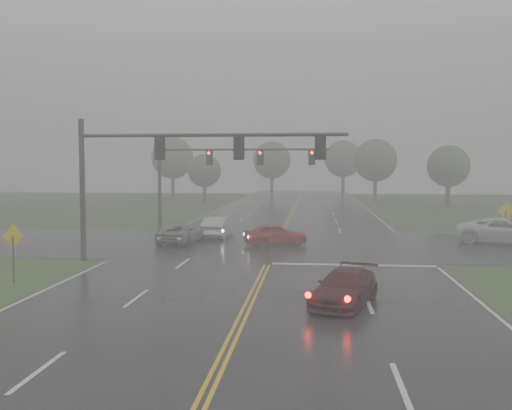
# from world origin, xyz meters

# --- Properties ---
(ground) EXTENTS (180.00, 180.00, 0.00)m
(ground) POSITION_xyz_m (0.00, 0.00, 0.00)
(ground) COLOR #28421C
(ground) RESTS_ON ground
(main_road) EXTENTS (18.00, 160.00, 0.02)m
(main_road) POSITION_xyz_m (0.00, 20.00, 0.00)
(main_road) COLOR black
(main_road) RESTS_ON ground
(cross_street) EXTENTS (120.00, 14.00, 0.02)m
(cross_street) POSITION_xyz_m (0.00, 22.00, 0.00)
(cross_street) COLOR black
(cross_street) RESTS_ON ground
(stop_bar) EXTENTS (8.50, 0.50, 0.01)m
(stop_bar) POSITION_xyz_m (4.50, 14.40, 0.00)
(stop_bar) COLOR #BEBEBE
(stop_bar) RESTS_ON ground
(sedan_maroon) EXTENTS (3.15, 4.79, 1.29)m
(sedan_maroon) POSITION_xyz_m (3.59, 5.83, 0.00)
(sedan_maroon) COLOR #36090D
(sedan_maroon) RESTS_ON ground
(sedan_red) EXTENTS (4.44, 2.82, 1.41)m
(sedan_red) POSITION_xyz_m (-0.08, 21.58, 0.00)
(sedan_red) COLOR #A0180E
(sedan_red) RESTS_ON ground
(sedan_silver) EXTENTS (1.90, 4.68, 1.51)m
(sedan_silver) POSITION_xyz_m (-4.47, 25.08, 0.00)
(sedan_silver) COLOR #AFB2B7
(sedan_silver) RESTS_ON ground
(car_grey) EXTENTS (2.80, 4.94, 1.30)m
(car_grey) POSITION_xyz_m (-6.38, 21.82, 0.00)
(car_grey) COLOR slate
(car_grey) RESTS_ON ground
(pickup_white) EXTENTS (6.69, 4.67, 1.70)m
(pickup_white) POSITION_xyz_m (15.14, 23.76, 0.00)
(pickup_white) COLOR silver
(pickup_white) RESTS_ON ground
(signal_gantry_near) EXTENTS (14.53, 0.34, 7.75)m
(signal_gantry_near) POSITION_xyz_m (-5.70, 14.58, 5.46)
(signal_gantry_near) COLOR black
(signal_gantry_near) RESTS_ON ground
(signal_gantry_far) EXTENTS (13.96, 0.37, 7.37)m
(signal_gantry_far) POSITION_xyz_m (-5.84, 30.26, 5.20)
(signal_gantry_far) COLOR black
(signal_gantry_far) RESTS_ON ground
(sign_diamond_west) EXTENTS (1.08, 0.28, 2.65)m
(sign_diamond_west) POSITION_xyz_m (-10.85, 8.39, 1.79)
(sign_diamond_west) COLOR black
(sign_diamond_west) RESTS_ON ground
(sign_diamond_east) EXTENTS (1.14, 0.09, 2.74)m
(sign_diamond_east) POSITION_xyz_m (15.30, 24.26, 1.85)
(sign_diamond_east) COLOR black
(sign_diamond_east) RESTS_ON ground
(tree_nw_a) EXTENTS (4.62, 4.62, 6.79)m
(tree_nw_a) POSITION_xyz_m (-12.80, 62.96, 4.46)
(tree_nw_a) COLOR #332821
(tree_nw_a) RESTS_ON ground
(tree_ne_a) EXTENTS (6.14, 6.14, 9.02)m
(tree_ne_a) POSITION_xyz_m (11.15, 67.45, 5.93)
(tree_ne_a) COLOR #332821
(tree_ne_a) RESTS_ON ground
(tree_n_mid) EXTENTS (6.30, 6.30, 9.25)m
(tree_n_mid) POSITION_xyz_m (-4.61, 79.56, 6.08)
(tree_n_mid) COLOR #332821
(tree_n_mid) RESTS_ON ground
(tree_e_near) EXTENTS (5.29, 5.29, 7.77)m
(tree_e_near) POSITION_xyz_m (19.31, 58.64, 5.10)
(tree_e_near) COLOR #332821
(tree_e_near) RESTS_ON ground
(tree_nw_b) EXTENTS (6.60, 6.60, 9.70)m
(tree_nw_b) POSITION_xyz_m (-19.64, 72.16, 6.38)
(tree_nw_b) COLOR #332821
(tree_nw_b) RESTS_ON ground
(tree_n_far) EXTENTS (6.58, 6.58, 9.66)m
(tree_n_far) POSITION_xyz_m (7.54, 86.73, 6.35)
(tree_n_far) COLOR #332821
(tree_n_far) RESTS_ON ground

